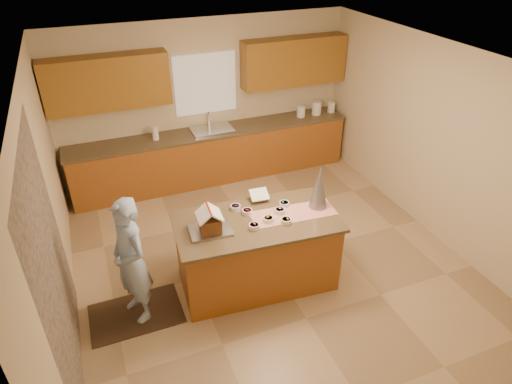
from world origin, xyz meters
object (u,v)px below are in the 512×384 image
tinsel_tree (319,187)px  gingerbread_house (210,221)px  boy (131,262)px  island_base (257,253)px

tinsel_tree → gingerbread_house: size_ratio=1.83×
boy → gingerbread_house: bearing=68.6°
tinsel_tree → boy: (-2.30, 0.00, -0.45)m
island_base → gingerbread_house: size_ratio=5.97×
tinsel_tree → gingerbread_house: bearing=179.6°
island_base → tinsel_tree: (0.81, -0.01, 0.78)m
tinsel_tree → gingerbread_house: 1.39m
tinsel_tree → island_base: bearing=179.0°
tinsel_tree → gingerbread_house: (-1.38, 0.01, -0.15)m
boy → tinsel_tree: bearing=68.2°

